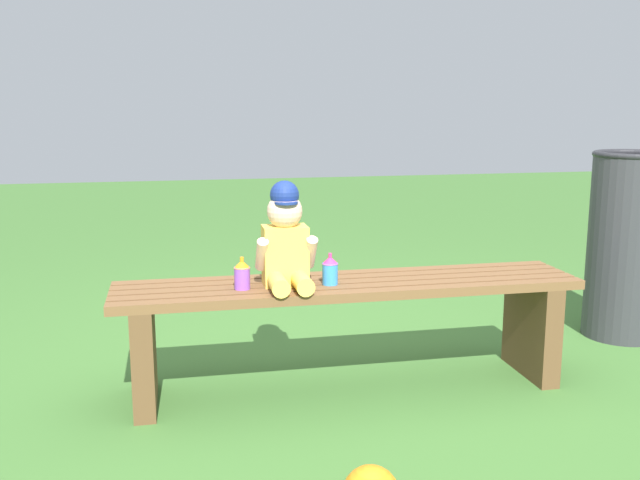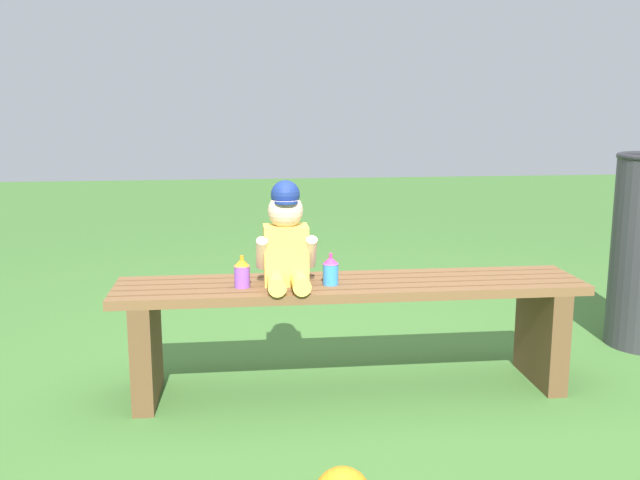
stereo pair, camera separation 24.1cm
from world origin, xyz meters
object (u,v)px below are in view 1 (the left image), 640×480
(sippy_cup_right, at_px, (330,270))
(park_bench, at_px, (349,315))
(sippy_cup_left, at_px, (242,274))
(trash_bin, at_px, (627,245))
(child_figure, at_px, (286,241))

(sippy_cup_right, bearing_deg, park_bench, 23.02)
(park_bench, bearing_deg, sippy_cup_right, -156.98)
(sippy_cup_left, relative_size, trash_bin, 0.14)
(park_bench, distance_m, trash_bin, 1.55)
(park_bench, bearing_deg, sippy_cup_left, -175.18)
(sippy_cup_left, height_order, sippy_cup_right, same)
(trash_bin, bearing_deg, child_figure, -167.13)
(child_figure, bearing_deg, trash_bin, 12.87)
(park_bench, height_order, sippy_cup_left, sippy_cup_left)
(sippy_cup_left, xyz_separation_m, sippy_cup_right, (0.34, 0.00, 0.00))
(park_bench, height_order, trash_bin, trash_bin)
(park_bench, relative_size, trash_bin, 2.02)
(sippy_cup_left, bearing_deg, park_bench, 4.82)
(child_figure, height_order, sippy_cup_right, child_figure)
(park_bench, distance_m, sippy_cup_left, 0.47)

